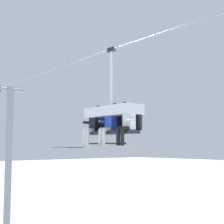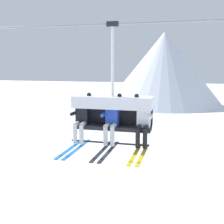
{
  "view_description": "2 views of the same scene",
  "coord_description": "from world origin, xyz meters",
  "px_view_note": "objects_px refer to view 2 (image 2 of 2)",
  "views": [
    {
      "loc": [
        8.75,
        -7.49,
        4.77
      ],
      "look_at": [
        1.02,
        -0.92,
        5.79
      ],
      "focal_mm": 55.0,
      "sensor_mm": 36.0,
      "label": 1
    },
    {
      "loc": [
        2.6,
        -7.65,
        6.77
      ],
      "look_at": [
        0.87,
        -0.96,
        5.61
      ],
      "focal_mm": 45.0,
      "sensor_mm": 36.0,
      "label": 2
    }
  ],
  "objects_px": {
    "chairlift_chair": "(113,107)",
    "skier_blue": "(111,119)",
    "skier_black": "(81,118)",
    "skier_white": "(143,121)"
  },
  "relations": [
    {
      "from": "chairlift_chair",
      "to": "skier_blue",
      "type": "distance_m",
      "value": 0.36
    },
    {
      "from": "skier_black",
      "to": "skier_blue",
      "type": "height_order",
      "value": "same"
    },
    {
      "from": "skier_blue",
      "to": "chairlift_chair",
      "type": "bearing_deg",
      "value": 90.89
    },
    {
      "from": "chairlift_chair",
      "to": "skier_black",
      "type": "xyz_separation_m",
      "value": [
        -0.8,
        -0.21,
        -0.29
      ]
    },
    {
      "from": "skier_blue",
      "to": "skier_white",
      "type": "distance_m",
      "value": 0.8
    },
    {
      "from": "skier_blue",
      "to": "skier_white",
      "type": "bearing_deg",
      "value": 0.0
    },
    {
      "from": "skier_black",
      "to": "skier_blue",
      "type": "distance_m",
      "value": 0.81
    },
    {
      "from": "skier_black",
      "to": "skier_white",
      "type": "height_order",
      "value": "same"
    },
    {
      "from": "skier_black",
      "to": "skier_white",
      "type": "bearing_deg",
      "value": 0.0
    },
    {
      "from": "chairlift_chair",
      "to": "skier_black",
      "type": "bearing_deg",
      "value": -165.1
    }
  ]
}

